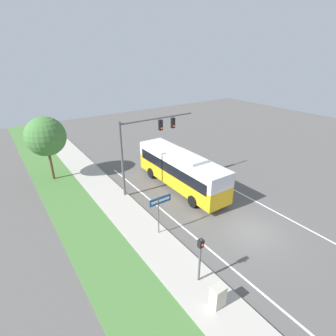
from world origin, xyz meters
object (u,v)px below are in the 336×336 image
Objects in this scene: signal_gantry at (145,139)px; pedestrian_signal at (200,254)px; bus at (181,169)px; utility_cabinet at (218,296)px; street_sign at (160,207)px.

pedestrian_signal is at bearing -105.54° from signal_gantry.
pedestrian_signal is at bearing -121.79° from bus.
utility_cabinet is at bearing -104.63° from signal_gantry.
bus reaches higher than pedestrian_signal.
street_sign reaches higher than pedestrian_signal.
utility_cabinet is (-0.26, -1.69, -1.25)m from pedestrian_signal.
signal_gantry reaches higher than utility_cabinet.
pedestrian_signal reaches higher than utility_cabinet.
pedestrian_signal is 2.41× the size of utility_cabinet.
bus is 4.23m from signal_gantry.
bus is at bearing 41.08° from street_sign.
utility_cabinet is (-0.77, -6.38, -1.45)m from street_sign.
bus reaches higher than street_sign.
street_sign is (0.51, 4.69, 0.21)m from pedestrian_signal.
pedestrian_signal is (-5.71, -9.22, 0.05)m from bus.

